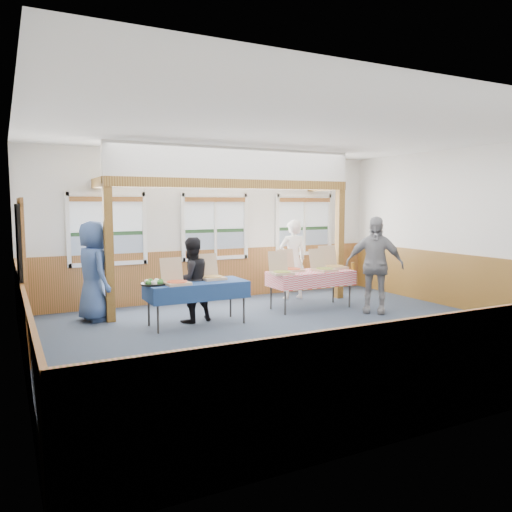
{
  "coord_description": "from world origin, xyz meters",
  "views": [
    {
      "loc": [
        -4.16,
        -6.69,
        2.1
      ],
      "look_at": [
        -0.24,
        1.0,
        1.19
      ],
      "focal_mm": 35.0,
      "sensor_mm": 36.0,
      "label": 1
    }
  ],
  "objects": [
    {
      "name": "wainscot_front",
      "position": [
        0.0,
        -3.48,
        0.55
      ],
      "size": [
        7.98,
        0.05,
        1.1
      ],
      "primitive_type": "cube",
      "color": "brown",
      "rests_on": "floor"
    },
    {
      "name": "wall_left",
      "position": [
        -4.0,
        0.0,
        1.6
      ],
      "size": [
        0.0,
        8.0,
        8.0
      ],
      "primitive_type": "plane",
      "rotation": [
        1.57,
        0.0,
        1.57
      ],
      "color": "silver",
      "rests_on": "floor"
    },
    {
      "name": "pizza_box_f",
      "position": [
        1.97,
        1.78,
        0.83
      ],
      "size": [
        0.43,
        0.52,
        0.46
      ],
      "rotation": [
        0.0,
        0.0,
        0.01
      ],
      "color": "tan",
      "rests_on": "table_right"
    },
    {
      "name": "wall_right",
      "position": [
        4.0,
        0.0,
        1.6
      ],
      "size": [
        0.0,
        8.0,
        8.0
      ],
      "primitive_type": "plane",
      "rotation": [
        1.57,
        0.0,
        -1.57
      ],
      "color": "silver",
      "rests_on": "floor"
    },
    {
      "name": "floor",
      "position": [
        0.0,
        0.0,
        0.0
      ],
      "size": [
        8.0,
        8.0,
        0.0
      ],
      "primitive_type": "plane",
      "color": "#26303E",
      "rests_on": "ground"
    },
    {
      "name": "window_right",
      "position": [
        2.3,
        3.46,
        1.68
      ],
      "size": [
        1.56,
        0.1,
        1.46
      ],
      "color": "white",
      "rests_on": "wall_back"
    },
    {
      "name": "veggie_tray",
      "position": [
        -1.96,
        1.38,
        0.79
      ],
      "size": [
        0.42,
        0.42,
        0.1
      ],
      "color": "black",
      "rests_on": "table_left"
    },
    {
      "name": "ceiling",
      "position": [
        0.0,
        0.0,
        3.2
      ],
      "size": [
        8.0,
        8.0,
        0.0
      ],
      "primitive_type": "plane",
      "rotation": [
        3.14,
        0.0,
        0.0
      ],
      "color": "white",
      "rests_on": "wall_back"
    },
    {
      "name": "window_mid",
      "position": [
        0.0,
        3.46,
        1.68
      ],
      "size": [
        1.56,
        0.1,
        1.46
      ],
      "color": "white",
      "rests_on": "wall_back"
    },
    {
      "name": "pizza_box_a",
      "position": [
        -1.61,
        1.27,
        0.82
      ],
      "size": [
        0.43,
        0.51,
        0.43
      ],
      "rotation": [
        0.0,
        0.0,
        0.07
      ],
      "color": "tan",
      "rests_on": "table_left"
    },
    {
      "name": "drink_glass",
      "position": [
        2.17,
        1.38,
        0.83
      ],
      "size": [
        0.07,
        0.07,
        0.15
      ],
      "primitive_type": "cylinder",
      "color": "#A26D1B",
      "rests_on": "table_right"
    },
    {
      "name": "post_left",
      "position": [
        -2.5,
        2.3,
        1.2
      ],
      "size": [
        0.15,
        0.15,
        2.4
      ],
      "primitive_type": "cube",
      "color": "brown",
      "rests_on": "floor"
    },
    {
      "name": "cross_beam",
      "position": [
        0.0,
        2.3,
        2.49
      ],
      "size": [
        5.15,
        0.18,
        0.18
      ],
      "primitive_type": "cube",
      "color": "brown",
      "rests_on": "post_left"
    },
    {
      "name": "woman_black",
      "position": [
        -1.21,
        1.63,
        0.76
      ],
      "size": [
        0.83,
        0.71,
        1.51
      ],
      "primitive_type": "imported",
      "rotation": [
        0.0,
        0.0,
        3.34
      ],
      "color": "black",
      "rests_on": "floor"
    },
    {
      "name": "pizza_box_e",
      "position": [
        1.56,
        1.56,
        0.82
      ],
      "size": [
        0.45,
        0.52,
        0.43
      ],
      "rotation": [
        0.0,
        0.0,
        0.12
      ],
      "color": "tan",
      "rests_on": "table_right"
    },
    {
      "name": "table_left",
      "position": [
        -1.21,
        1.38,
        0.7
      ],
      "size": [
        1.82,
        1.05,
        0.76
      ],
      "rotation": [
        0.0,
        0.0,
        0.17
      ],
      "color": "#2F2F2F",
      "rests_on": "floor"
    },
    {
      "name": "wainscot_right",
      "position": [
        3.98,
        0.0,
        0.55
      ],
      "size": [
        0.05,
        6.98,
        1.1
      ],
      "primitive_type": "cube",
      "color": "brown",
      "rests_on": "floor"
    },
    {
      "name": "table_right",
      "position": [
        1.32,
        1.63,
        0.7
      ],
      "size": [
        1.75,
        0.89,
        0.76
      ],
      "rotation": [
        0.0,
        0.0,
        -0.09
      ],
      "color": "#2F2F2F",
      "rests_on": "floor"
    },
    {
      "name": "window_left",
      "position": [
        -2.3,
        3.46,
        1.68
      ],
      "size": [
        1.56,
        0.1,
        1.46
      ],
      "color": "white",
      "rests_on": "wall_back"
    },
    {
      "name": "wainscot_back",
      "position": [
        0.0,
        3.48,
        0.55
      ],
      "size": [
        7.98,
        0.05,
        1.1
      ],
      "primitive_type": "cube",
      "color": "brown",
      "rests_on": "floor"
    },
    {
      "name": "cased_opening",
      "position": [
        -3.96,
        0.9,
        1.05
      ],
      "size": [
        0.06,
        1.3,
        2.1
      ],
      "primitive_type": "cube",
      "color": "#2F2F2F",
      "rests_on": "wall_left"
    },
    {
      "name": "wall_back",
      "position": [
        0.0,
        3.5,
        1.6
      ],
      "size": [
        8.0,
        0.0,
        8.0
      ],
      "primitive_type": "plane",
      "rotation": [
        1.57,
        0.0,
        0.0
      ],
      "color": "silver",
      "rests_on": "floor"
    },
    {
      "name": "person_grey",
      "position": [
        2.19,
        0.76,
        0.93
      ],
      "size": [
        1.1,
        1.09,
        1.86
      ],
      "primitive_type": "imported",
      "rotation": [
        0.0,
        0.0,
        -0.77
      ],
      "color": "gray",
      "rests_on": "floor"
    },
    {
      "name": "pizza_box_c",
      "position": [
        0.57,
        1.54,
        0.82
      ],
      "size": [
        0.46,
        0.53,
        0.42
      ],
      "rotation": [
        0.0,
        0.0,
        -0.17
      ],
      "color": "tan",
      "rests_on": "table_right"
    },
    {
      "name": "pizza_box_b",
      "position": [
        -0.86,
        1.54,
        0.82
      ],
      "size": [
        0.42,
        0.5,
        0.44
      ],
      "rotation": [
        0.0,
        0.0,
        0.04
      ],
      "color": "tan",
      "rests_on": "table_left"
    },
    {
      "name": "pizza_box_d",
      "position": [
        0.96,
        1.83,
        0.82
      ],
      "size": [
        0.41,
        0.49,
        0.42
      ],
      "rotation": [
        0.0,
        0.0,
        0.06
      ],
      "color": "tan",
      "rests_on": "table_right"
    },
    {
      "name": "wall_front",
      "position": [
        0.0,
        -3.5,
        1.6
      ],
      "size": [
        8.0,
        0.0,
        8.0
      ],
      "primitive_type": "plane",
      "rotation": [
        -1.57,
        0.0,
        0.0
      ],
      "color": "silver",
      "rests_on": "floor"
    },
    {
      "name": "wainscot_left",
      "position": [
        -3.98,
        0.0,
        0.55
      ],
      "size": [
        0.05,
        6.98,
        1.1
      ],
      "primitive_type": "cube",
      "color": "brown",
      "rests_on": "floor"
    },
    {
      "name": "man_blue",
      "position": [
        -2.74,
        2.51,
        0.9
      ],
      "size": [
        0.73,
        0.98,
        1.8
      ],
      "primitive_type": "imported",
      "rotation": [
        0.0,
        0.0,
        1.77
      ],
      "color": "#3A5692",
      "rests_on": "floor"
    },
    {
      "name": "woman_white",
      "position": [
        1.53,
        2.7,
        0.87
      ],
      "size": [
        0.68,
        0.48,
        1.75
      ],
      "primitive_type": "imported",
      "rotation": [
        0.0,
        0.0,
        3.04
      ],
      "color": "white",
      "rests_on": "floor"
    },
    {
      "name": "post_right",
      "position": [
        2.5,
        2.3,
        1.2
      ],
      "size": [
        0.15,
        0.15,
        2.4
      ],
      "primitive_type": "cube",
      "color": "brown",
      "rests_on": "floor"
    }
  ]
}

